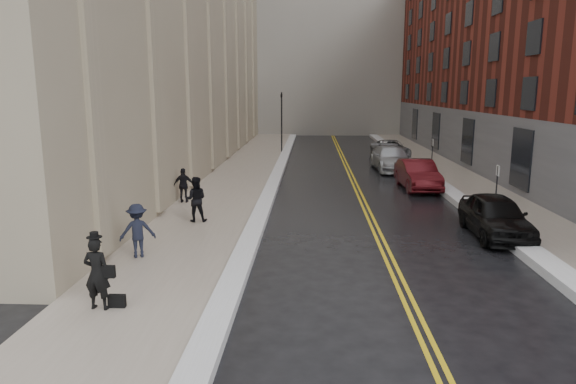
# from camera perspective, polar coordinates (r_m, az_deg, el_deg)

# --- Properties ---
(ground) EXTENTS (160.00, 160.00, 0.00)m
(ground) POSITION_cam_1_polar(r_m,az_deg,el_deg) (14.96, 2.67, -9.79)
(ground) COLOR black
(ground) RESTS_ON ground
(sidewalk_left) EXTENTS (4.00, 64.00, 0.15)m
(sidewalk_left) POSITION_cam_1_polar(r_m,az_deg,el_deg) (30.75, -5.75, 1.29)
(sidewalk_left) COLOR gray
(sidewalk_left) RESTS_ON ground
(sidewalk_right) EXTENTS (3.00, 64.00, 0.15)m
(sidewalk_right) POSITION_cam_1_polar(r_m,az_deg,el_deg) (31.74, 19.14, 1.03)
(sidewalk_right) COLOR gray
(sidewalk_right) RESTS_ON ground
(lane_stripe_a) EXTENTS (0.12, 64.00, 0.01)m
(lane_stripe_a) POSITION_cam_1_polar(r_m,az_deg,el_deg) (30.53, 7.14, 1.05)
(lane_stripe_a) COLOR gold
(lane_stripe_a) RESTS_ON ground
(lane_stripe_b) EXTENTS (0.12, 64.00, 0.01)m
(lane_stripe_b) POSITION_cam_1_polar(r_m,az_deg,el_deg) (30.55, 7.59, 1.05)
(lane_stripe_b) COLOR gold
(lane_stripe_b) RESTS_ON ground
(snow_ridge_left) EXTENTS (0.70, 60.80, 0.26)m
(snow_ridge_left) POSITION_cam_1_polar(r_m,az_deg,el_deg) (30.49, -1.47, 1.36)
(snow_ridge_left) COLOR white
(snow_ridge_left) RESTS_ON ground
(snow_ridge_right) EXTENTS (0.85, 60.80, 0.30)m
(snow_ridge_right) POSITION_cam_1_polar(r_m,az_deg,el_deg) (31.25, 15.90, 1.21)
(snow_ridge_right) COLOR white
(snow_ridge_right) RESTS_ON ground
(building_right) EXTENTS (14.00, 50.00, 18.00)m
(building_right) POSITION_cam_1_polar(r_m,az_deg,el_deg) (41.08, 28.97, 14.97)
(building_right) COLOR maroon
(building_right) RESTS_ON ground
(traffic_signal) EXTENTS (0.18, 0.15, 5.20)m
(traffic_signal) POSITION_cam_1_polar(r_m,az_deg,el_deg) (44.09, -0.71, 8.29)
(traffic_signal) COLOR black
(traffic_signal) RESTS_ON ground
(parking_sign_near) EXTENTS (0.06, 0.35, 2.23)m
(parking_sign_near) POSITION_cam_1_polar(r_m,az_deg,el_deg) (23.70, 22.17, 0.67)
(parking_sign_near) COLOR black
(parking_sign_near) RESTS_ON ground
(parking_sign_far) EXTENTS (0.06, 0.35, 2.23)m
(parking_sign_far) POSITION_cam_1_polar(r_m,az_deg,el_deg) (35.11, 15.73, 4.28)
(parking_sign_far) COLOR black
(parking_sign_far) RESTS_ON ground
(car_black) EXTENTS (1.96, 4.66, 1.57)m
(car_black) POSITION_cam_1_polar(r_m,az_deg,el_deg) (20.51, 22.07, -2.49)
(car_black) COLOR black
(car_black) RESTS_ON ground
(car_maroon) EXTENTS (1.89, 4.92, 1.60)m
(car_maroon) POSITION_cam_1_polar(r_m,az_deg,el_deg) (29.15, 14.20, 1.90)
(car_maroon) COLOR #4E0D12
(car_maroon) RESTS_ON ground
(car_silver_near) EXTENTS (2.59, 5.71, 1.62)m
(car_silver_near) POSITION_cam_1_polar(r_m,az_deg,el_deg) (35.61, 11.38, 3.68)
(car_silver_near) COLOR #AAADB2
(car_silver_near) RESTS_ON ground
(car_silver_far) EXTENTS (2.84, 5.35, 1.43)m
(car_silver_far) POSITION_cam_1_polar(r_m,az_deg,el_deg) (42.03, 11.32, 4.69)
(car_silver_far) COLOR gray
(car_silver_far) RESTS_ON ground
(pedestrian_main) EXTENTS (0.70, 0.49, 1.80)m
(pedestrian_main) POSITION_cam_1_polar(r_m,az_deg,el_deg) (13.27, -20.45, -8.47)
(pedestrian_main) COLOR black
(pedestrian_main) RESTS_ON sidewalk_left
(pedestrian_a) EXTENTS (0.96, 0.79, 1.83)m
(pedestrian_a) POSITION_cam_1_polar(r_m,az_deg,el_deg) (20.93, -10.24, -0.79)
(pedestrian_a) COLOR black
(pedestrian_a) RESTS_ON sidewalk_left
(pedestrian_b) EXTENTS (1.27, 1.01, 1.72)m
(pedestrian_b) POSITION_cam_1_polar(r_m,az_deg,el_deg) (16.92, -16.39, -4.13)
(pedestrian_b) COLOR black
(pedestrian_b) RESTS_ON sidewalk_left
(pedestrian_c) EXTENTS (0.97, 0.43, 1.63)m
(pedestrian_c) POSITION_cam_1_polar(r_m,az_deg,el_deg) (24.64, -11.50, 0.73)
(pedestrian_c) COLOR black
(pedestrian_c) RESTS_ON sidewalk_left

